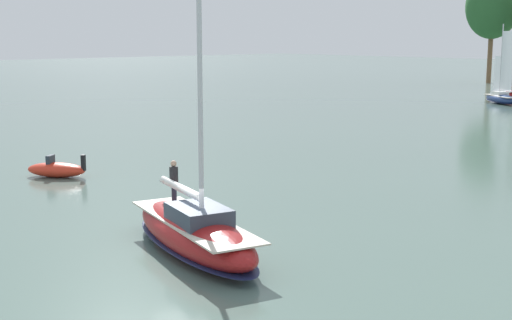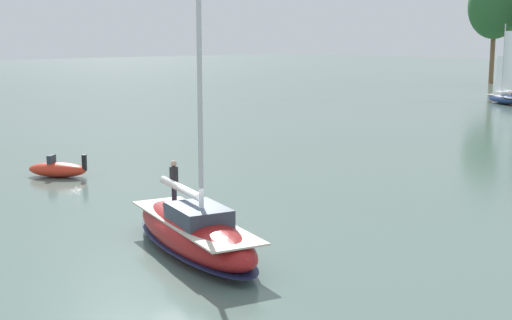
# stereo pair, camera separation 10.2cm
# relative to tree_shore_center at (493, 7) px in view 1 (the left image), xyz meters

# --- Properties ---
(ground_plane) EXTENTS (400.00, 400.00, 0.00)m
(ground_plane) POSITION_rel_tree_shore_center_xyz_m (40.67, -91.43, -12.19)
(ground_plane) COLOR slate
(tree_shore_center) EXTENTS (8.46, 8.46, 17.42)m
(tree_shore_center) POSITION_rel_tree_shore_center_xyz_m (0.00, 0.00, 0.00)
(tree_shore_center) COLOR brown
(tree_shore_center) RESTS_ON ground
(sailboat_main) EXTENTS (9.08, 4.51, 12.03)m
(sailboat_main) POSITION_rel_tree_shore_center_xyz_m (40.68, -91.44, -11.37)
(sailboat_main) COLOR maroon
(sailboat_main) RESTS_ON ground
(sailboat_moored_outer_mooring) EXTENTS (6.41, 5.18, 8.97)m
(sailboat_moored_outer_mooring) POSITION_rel_tree_shore_center_xyz_m (19.38, -31.15, -11.43)
(sailboat_moored_outer_mooring) COLOR navy
(sailboat_moored_outer_mooring) RESTS_ON ground
(motor_tender) EXTENTS (3.48, 3.09, 1.29)m
(motor_tender) POSITION_rel_tree_shore_center_xyz_m (24.53, -88.56, -11.77)
(motor_tender) COLOR red
(motor_tender) RESTS_ON ground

